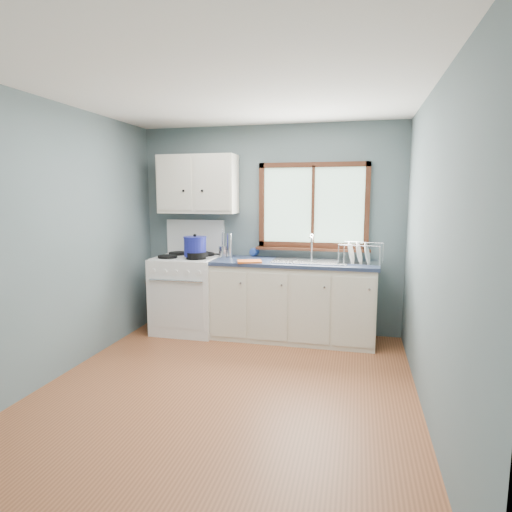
% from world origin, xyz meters
% --- Properties ---
extents(floor, '(3.20, 3.60, 0.02)m').
position_xyz_m(floor, '(0.00, 0.00, -0.01)').
color(floor, '#985632').
rests_on(floor, ground).
extents(ceiling, '(3.20, 3.60, 0.02)m').
position_xyz_m(ceiling, '(0.00, 0.00, 2.51)').
color(ceiling, white).
rests_on(ceiling, wall_back).
extents(wall_back, '(3.20, 0.02, 2.50)m').
position_xyz_m(wall_back, '(0.00, 1.81, 1.25)').
color(wall_back, slate).
rests_on(wall_back, ground).
extents(wall_front, '(3.20, 0.02, 2.50)m').
position_xyz_m(wall_front, '(0.00, -1.81, 1.25)').
color(wall_front, slate).
rests_on(wall_front, ground).
extents(wall_left, '(0.02, 3.60, 2.50)m').
position_xyz_m(wall_left, '(-1.61, 0.00, 1.25)').
color(wall_left, slate).
rests_on(wall_left, ground).
extents(wall_right, '(0.02, 3.60, 2.50)m').
position_xyz_m(wall_right, '(1.61, 0.00, 1.25)').
color(wall_right, slate).
rests_on(wall_right, ground).
extents(gas_range, '(0.76, 0.69, 1.36)m').
position_xyz_m(gas_range, '(-0.95, 1.47, 0.49)').
color(gas_range, white).
rests_on(gas_range, floor).
extents(base_cabinets, '(1.85, 0.60, 0.88)m').
position_xyz_m(base_cabinets, '(0.36, 1.49, 0.41)').
color(base_cabinets, beige).
rests_on(base_cabinets, floor).
extents(countertop, '(1.89, 0.64, 0.04)m').
position_xyz_m(countertop, '(0.36, 1.49, 0.90)').
color(countertop, '#202B45').
rests_on(countertop, base_cabinets).
extents(sink, '(0.84, 0.46, 0.44)m').
position_xyz_m(sink, '(0.54, 1.49, 0.86)').
color(sink, silver).
rests_on(sink, countertop).
extents(window, '(1.36, 0.10, 1.03)m').
position_xyz_m(window, '(0.54, 1.77, 1.48)').
color(window, '#9EC6A8').
rests_on(window, wall_back).
extents(upper_cabinets, '(0.95, 0.35, 0.70)m').
position_xyz_m(upper_cabinets, '(-0.85, 1.63, 1.80)').
color(upper_cabinets, beige).
rests_on(upper_cabinets, wall_back).
extents(skillet, '(0.42, 0.32, 0.05)m').
position_xyz_m(skillet, '(-0.76, 1.32, 0.99)').
color(skillet, black).
rests_on(skillet, gas_range).
extents(stockpot, '(0.31, 0.31, 0.26)m').
position_xyz_m(stockpot, '(-0.79, 1.33, 1.08)').
color(stockpot, navy).
rests_on(stockpot, gas_range).
extents(utensil_crock, '(0.14, 0.14, 0.34)m').
position_xyz_m(utensil_crock, '(-0.53, 1.59, 0.99)').
color(utensil_crock, silver).
rests_on(utensil_crock, countertop).
extents(thermos, '(0.09, 0.09, 0.29)m').
position_xyz_m(thermos, '(-0.45, 1.58, 1.07)').
color(thermos, silver).
rests_on(thermos, countertop).
extents(soap_bottle, '(0.13, 0.13, 0.26)m').
position_xyz_m(soap_bottle, '(-0.20, 1.73, 1.05)').
color(soap_bottle, '#2846A1').
rests_on(soap_bottle, countertop).
extents(dish_towel, '(0.32, 0.27, 0.02)m').
position_xyz_m(dish_towel, '(-0.12, 1.28, 0.93)').
color(dish_towel, orange).
rests_on(dish_towel, countertop).
extents(dish_rack, '(0.51, 0.42, 0.24)m').
position_xyz_m(dish_rack, '(1.09, 1.48, 0.98)').
color(dish_rack, silver).
rests_on(dish_rack, countertop).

